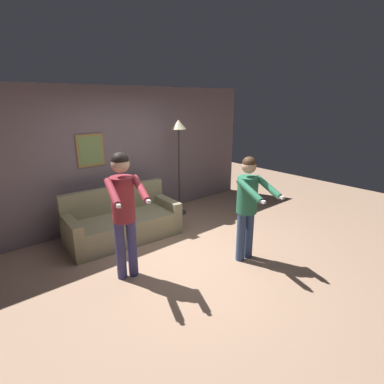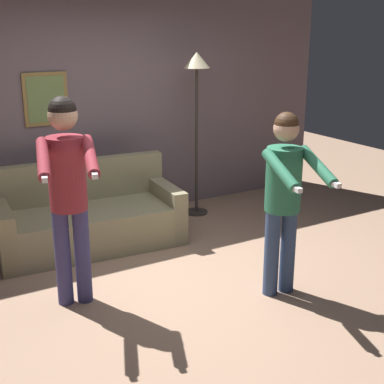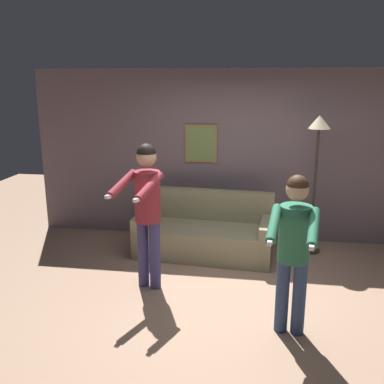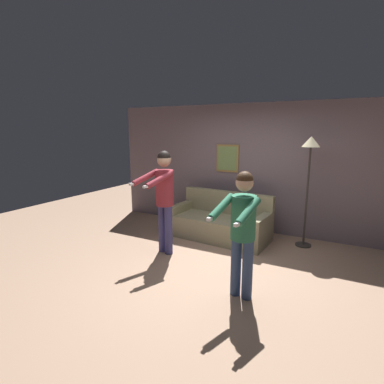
% 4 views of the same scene
% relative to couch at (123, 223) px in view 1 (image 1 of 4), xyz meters
% --- Properties ---
extents(ground_plane, '(12.00, 12.00, 0.00)m').
position_rel_couch_xyz_m(ground_plane, '(0.42, -1.35, -0.28)').
color(ground_plane, '#A17E65').
extents(back_wall_assembly, '(6.40, 0.09, 2.60)m').
position_rel_couch_xyz_m(back_wall_assembly, '(0.42, 0.77, 1.02)').
color(back_wall_assembly, slate).
rests_on(back_wall_assembly, ground_plane).
extents(couch, '(1.96, 1.00, 0.87)m').
position_rel_couch_xyz_m(couch, '(0.00, 0.00, 0.00)').
color(couch, gray).
rests_on(couch, ground_plane).
extents(torchiere_lamp, '(0.31, 0.31, 1.97)m').
position_rel_couch_xyz_m(torchiere_lamp, '(1.52, 0.31, 1.33)').
color(torchiere_lamp, '#332D28').
rests_on(torchiere_lamp, ground_plane).
extents(person_standing_left, '(0.55, 0.75, 1.74)m').
position_rel_couch_xyz_m(person_standing_left, '(-0.54, -1.14, 0.79)').
color(person_standing_left, '#3D3A6F').
rests_on(person_standing_left, ground_plane).
extents(person_standing_right, '(0.50, 0.69, 1.60)m').
position_rel_couch_xyz_m(person_standing_right, '(1.06, -1.88, 0.68)').
color(person_standing_right, navy).
rests_on(person_standing_right, ground_plane).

